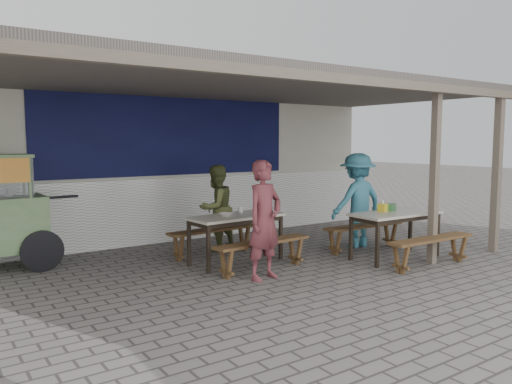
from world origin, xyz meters
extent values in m
plane|color=slate|center=(0.00, 0.00, 0.00)|extent=(60.00, 60.00, 0.00)
cube|color=beige|center=(0.00, 3.60, 1.75)|extent=(9.00, 1.20, 3.50)
cube|color=white|center=(0.00, 2.97, 0.60)|extent=(9.00, 0.10, 1.20)
cube|color=#0E1044|center=(-0.20, 2.98, 2.05)|extent=(5.00, 0.03, 1.60)
cube|color=#5F5752|center=(0.00, 1.00, 2.75)|extent=(9.00, 4.20, 0.12)
cube|color=#796E5C|center=(0.00, -1.05, 2.65)|extent=(9.00, 0.12, 0.12)
cube|color=#796E5C|center=(3.90, -1.00, 1.35)|extent=(0.12, 0.12, 2.70)
cube|color=#796E5C|center=(2.35, -0.90, 1.35)|extent=(0.11, 0.11, 2.70)
cube|color=beige|center=(-0.14, 0.83, 0.73)|extent=(1.54, 0.76, 0.04)
cube|color=black|center=(-0.14, 0.83, 0.67)|extent=(1.43, 0.65, 0.06)
cube|color=black|center=(-0.80, 0.52, 0.35)|extent=(0.05, 0.05, 0.71)
cube|color=black|center=(0.57, 0.62, 0.35)|extent=(0.05, 0.05, 0.71)
cube|color=black|center=(-0.84, 1.05, 0.35)|extent=(0.05, 0.05, 0.71)
cube|color=black|center=(0.53, 1.15, 0.35)|extent=(0.05, 0.05, 0.71)
cube|color=brown|center=(-0.09, 0.19, 0.43)|extent=(1.61, 0.40, 0.04)
cube|color=brown|center=(-0.73, 0.14, 0.21)|extent=(0.07, 0.28, 0.41)
cube|color=brown|center=(0.56, 0.24, 0.21)|extent=(0.07, 0.28, 0.41)
cube|color=brown|center=(-0.18, 1.48, 0.43)|extent=(1.61, 0.40, 0.04)
cube|color=brown|center=(-0.83, 1.43, 0.21)|extent=(0.07, 0.28, 0.41)
cube|color=brown|center=(0.46, 1.53, 0.21)|extent=(0.07, 0.28, 0.41)
cube|color=beige|center=(2.14, -0.36, 0.73)|extent=(1.53, 0.72, 0.04)
cube|color=black|center=(2.14, -0.36, 0.67)|extent=(1.43, 0.62, 0.06)
cube|color=black|center=(1.43, -0.62, 0.35)|extent=(0.05, 0.05, 0.71)
cube|color=black|center=(2.83, -0.65, 0.35)|extent=(0.05, 0.05, 0.71)
cube|color=black|center=(1.45, -0.06, 0.35)|extent=(0.05, 0.05, 0.71)
cube|color=black|center=(2.85, -0.10, 0.35)|extent=(0.05, 0.05, 0.71)
cube|color=brown|center=(2.12, -1.05, 0.43)|extent=(1.62, 0.33, 0.04)
cube|color=brown|center=(1.46, -1.03, 0.21)|extent=(0.06, 0.28, 0.41)
cube|color=brown|center=(2.78, -1.07, 0.21)|extent=(0.06, 0.28, 0.41)
cube|color=brown|center=(2.16, 0.34, 0.43)|extent=(1.62, 0.33, 0.04)
cube|color=brown|center=(1.50, 0.36, 0.21)|extent=(0.06, 0.28, 0.41)
cube|color=brown|center=(2.82, 0.32, 0.21)|extent=(0.06, 0.28, 0.41)
cylinder|color=black|center=(-2.73, 1.97, 0.30)|extent=(0.61, 0.07, 0.61)
cylinder|color=black|center=(-2.47, 2.39, 1.03)|extent=(0.76, 0.06, 0.04)
imported|color=brown|center=(-0.29, -0.15, 0.82)|extent=(0.67, 0.51, 1.64)
imported|color=#50582D|center=(0.06, 1.79, 0.74)|extent=(0.85, 0.74, 1.48)
imported|color=teal|center=(2.29, 0.63, 0.84)|extent=(1.11, 0.67, 1.67)
cube|color=gold|center=(2.03, -0.18, 0.81)|extent=(0.15, 0.15, 0.13)
cube|color=#2E693A|center=(2.19, -0.21, 0.81)|extent=(0.21, 0.17, 0.12)
cylinder|color=silver|center=(0.10, 1.08, 0.79)|extent=(0.08, 0.08, 0.09)
imported|color=white|center=(-0.31, 0.86, 0.77)|extent=(0.24, 0.24, 0.05)
camera|label=1|loc=(-4.18, -5.61, 1.89)|focal=35.00mm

